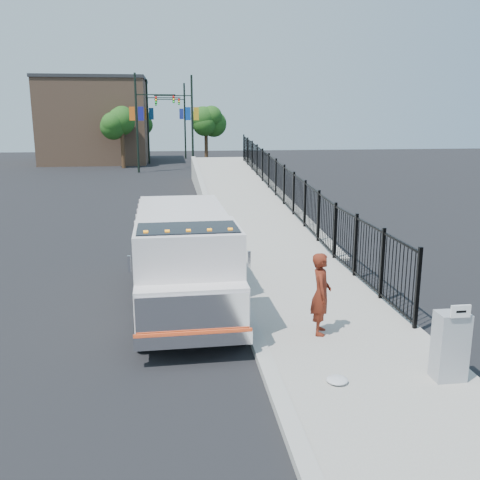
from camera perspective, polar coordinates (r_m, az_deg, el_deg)
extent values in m
plane|color=black|center=(13.44, 0.37, -7.34)|extent=(120.00, 120.00, 0.00)
cube|color=#9E998E|center=(12.02, 10.96, -9.85)|extent=(3.55, 12.00, 0.12)
cube|color=#ADAAA3|center=(11.58, 1.73, -10.42)|extent=(0.30, 12.00, 0.16)
cube|color=#9E998E|center=(29.11, 0.28, 3.89)|extent=(3.95, 24.06, 3.19)
cube|color=black|center=(25.32, 4.70, 4.50)|extent=(0.10, 28.00, 1.80)
cube|color=black|center=(13.99, -5.97, -4.32)|extent=(1.08, 6.46, 0.21)
cube|color=white|center=(11.63, -5.57, -3.08)|extent=(2.27, 2.13, 1.89)
cube|color=white|center=(10.66, -5.16, -7.30)|extent=(2.24, 0.71, 0.95)
cube|color=silver|center=(10.33, -5.04, -7.98)|extent=(2.18, 0.12, 0.81)
cube|color=silver|center=(10.45, -4.96, -10.55)|extent=(2.28, 0.22, 0.27)
cube|color=#DB4319|center=(10.39, -4.98, -9.83)|extent=(2.27, 0.09, 0.06)
cube|color=black|center=(11.26, -5.57, -0.64)|extent=(2.11, 1.27, 0.81)
cube|color=white|center=(14.94, -6.28, 0.56)|extent=(2.35, 4.02, 1.61)
cube|color=silver|center=(10.61, -11.74, -2.52)|extent=(0.06, 0.06, 0.33)
cube|color=silver|center=(10.73, 0.98, -2.06)|extent=(0.06, 0.06, 0.33)
cube|color=orange|center=(10.84, -10.02, 0.83)|extent=(0.10, 0.08, 0.06)
cube|color=orange|center=(10.83, -7.77, 0.91)|extent=(0.10, 0.08, 0.06)
cube|color=orange|center=(10.85, -5.52, 0.98)|extent=(0.10, 0.08, 0.06)
cube|color=orange|center=(10.88, -3.28, 1.06)|extent=(0.10, 0.08, 0.06)
cube|color=orange|center=(10.92, -1.05, 1.13)|extent=(0.10, 0.08, 0.06)
cylinder|color=black|center=(11.33, -10.36, -9.03)|extent=(0.32, 0.95, 0.95)
cylinder|color=black|center=(11.43, -0.23, -8.61)|extent=(0.32, 0.95, 0.95)
cylinder|color=black|center=(15.73, -9.90, -2.65)|extent=(0.32, 0.95, 0.95)
cylinder|color=black|center=(15.79, -2.67, -2.39)|extent=(0.32, 0.95, 0.95)
cylinder|color=black|center=(16.73, -9.84, -1.68)|extent=(0.32, 0.95, 0.95)
cylinder|color=black|center=(16.80, -3.04, -1.45)|extent=(0.32, 0.95, 0.95)
imported|color=maroon|center=(11.55, 8.63, -5.68)|extent=(0.57, 0.73, 1.78)
cube|color=gray|center=(10.29, 21.50, -10.48)|extent=(0.55, 0.40, 1.25)
cube|color=white|center=(9.85, 22.47, -7.04)|extent=(0.35, 0.04, 0.22)
ellipsoid|color=silver|center=(9.88, 10.33, -14.47)|extent=(0.39, 0.39, 0.10)
cylinder|color=black|center=(45.50, -10.95, 12.09)|extent=(0.18, 0.18, 8.00)
cube|color=black|center=(45.45, -8.99, 15.06)|extent=(3.20, 0.08, 0.08)
cube|color=black|center=(45.43, -7.10, 14.68)|extent=(0.18, 0.22, 0.60)
cube|color=navy|center=(45.47, -10.54, 13.11)|extent=(0.45, 0.04, 1.10)
cube|color=#D55A16|center=(45.51, -11.44, 13.08)|extent=(0.45, 0.04, 1.10)
cylinder|color=black|center=(47.44, -5.11, 12.31)|extent=(0.18, 0.18, 8.00)
cube|color=black|center=(47.42, -7.17, 15.04)|extent=(3.20, 0.08, 0.08)
cube|color=black|center=(47.42, -8.95, 14.56)|extent=(0.18, 0.22, 0.60)
cube|color=gold|center=(47.45, -4.70, 13.28)|extent=(0.45, 0.04, 1.10)
cube|color=#0D409F|center=(47.42, -5.56, 13.27)|extent=(0.45, 0.04, 1.10)
cylinder|color=black|center=(53.68, -9.80, 12.27)|extent=(0.18, 0.18, 8.00)
cube|color=black|center=(53.66, -8.13, 14.79)|extent=(3.20, 0.08, 0.08)
cube|color=black|center=(53.66, -6.53, 14.46)|extent=(0.18, 0.22, 0.60)
cube|color=navy|center=(53.67, -9.45, 13.14)|extent=(0.45, 0.04, 1.10)
cube|color=orange|center=(53.69, -10.21, 13.11)|extent=(0.45, 0.04, 1.10)
cylinder|color=black|center=(59.44, -5.90, 12.47)|extent=(0.18, 0.18, 8.00)
cube|color=black|center=(59.43, -7.54, 14.64)|extent=(3.20, 0.08, 0.08)
cube|color=black|center=(59.44, -8.97, 14.26)|extent=(0.18, 0.22, 0.60)
cube|color=#C04205|center=(59.45, -5.57, 13.25)|extent=(0.45, 0.04, 1.10)
cube|color=navy|center=(59.43, -6.26, 13.23)|extent=(0.45, 0.04, 1.10)
cylinder|color=#382314|center=(49.83, -12.37, 9.34)|extent=(0.36, 0.36, 3.20)
sphere|color=#194714|center=(49.74, -12.51, 12.10)|extent=(2.56, 2.56, 2.56)
cylinder|color=#382314|center=(53.90, -3.62, 9.89)|extent=(0.36, 0.36, 3.20)
sphere|color=#194714|center=(53.81, -3.66, 12.44)|extent=(2.37, 2.37, 2.37)
cylinder|color=#382314|center=(60.44, -10.57, 10.05)|extent=(0.36, 0.36, 3.20)
sphere|color=#194714|center=(60.36, -10.67, 12.33)|extent=(2.50, 2.50, 2.50)
cube|color=#8C664C|center=(56.95, -15.08, 12.06)|extent=(10.00, 10.00, 8.00)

